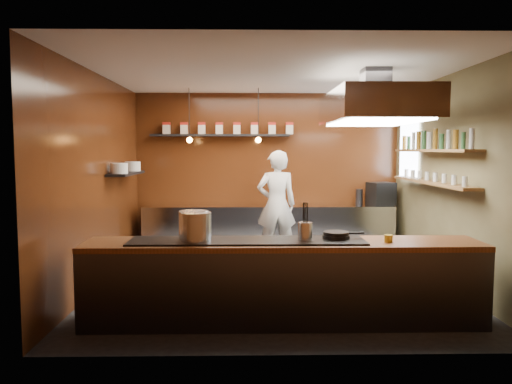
{
  "coord_description": "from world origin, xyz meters",
  "views": [
    {
      "loc": [
        -0.4,
        -7.05,
        1.94
      ],
      "look_at": [
        -0.26,
        0.4,
        1.3
      ],
      "focal_mm": 35.0,
      "sensor_mm": 36.0,
      "label": 1
    }
  ],
  "objects_px": {
    "stockpot_small": "(196,227)",
    "chef": "(277,205)",
    "extractor_hood": "(375,106)",
    "espresso_machine": "(381,194)",
    "stockpot_large": "(194,225)"
  },
  "relations": [
    {
      "from": "stockpot_small",
      "to": "chef",
      "type": "bearing_deg",
      "value": 72.32
    },
    {
      "from": "extractor_hood",
      "to": "espresso_machine",
      "type": "xyz_separation_m",
      "value": [
        0.8,
        2.56,
        -1.39
      ]
    },
    {
      "from": "stockpot_large",
      "to": "espresso_machine",
      "type": "bearing_deg",
      "value": 50.17
    },
    {
      "from": "espresso_machine",
      "to": "extractor_hood",
      "type": "bearing_deg",
      "value": -123.3
    },
    {
      "from": "stockpot_large",
      "to": "stockpot_small",
      "type": "height_order",
      "value": "stockpot_large"
    },
    {
      "from": "extractor_hood",
      "to": "espresso_machine",
      "type": "distance_m",
      "value": 3.02
    },
    {
      "from": "stockpot_large",
      "to": "espresso_machine",
      "type": "xyz_separation_m",
      "value": [
        3.09,
        3.71,
        0.01
      ]
    },
    {
      "from": "stockpot_large",
      "to": "stockpot_small",
      "type": "relative_size",
      "value": 0.98
    },
    {
      "from": "extractor_hood",
      "to": "chef",
      "type": "bearing_deg",
      "value": 118.58
    },
    {
      "from": "extractor_hood",
      "to": "stockpot_large",
      "type": "xyz_separation_m",
      "value": [
        -2.29,
        -1.15,
        -1.41
      ]
    },
    {
      "from": "stockpot_large",
      "to": "espresso_machine",
      "type": "height_order",
      "value": "espresso_machine"
    },
    {
      "from": "stockpot_small",
      "to": "espresso_machine",
      "type": "xyz_separation_m",
      "value": [
        3.06,
        3.81,
        0.02
      ]
    },
    {
      "from": "espresso_machine",
      "to": "chef",
      "type": "bearing_deg",
      "value": 175.78
    },
    {
      "from": "extractor_hood",
      "to": "stockpot_large",
      "type": "bearing_deg",
      "value": -153.4
    },
    {
      "from": "extractor_hood",
      "to": "espresso_machine",
      "type": "relative_size",
      "value": 4.71
    }
  ]
}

